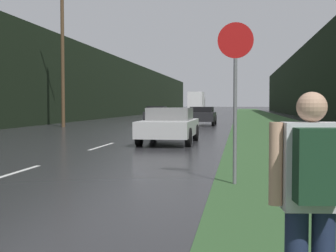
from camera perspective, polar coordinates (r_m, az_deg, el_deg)
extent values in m
cube|color=#33562D|center=(41.13, 12.16, 0.46)|extent=(6.00, 240.00, 0.02)
cube|color=silver|center=(10.90, -18.75, -5.60)|extent=(0.12, 3.00, 0.01)
cube|color=silver|center=(17.37, -8.05, -2.45)|extent=(0.12, 3.00, 0.01)
cube|color=silver|center=(24.14, -3.26, -1.00)|extent=(0.12, 3.00, 0.01)
cube|color=black|center=(53.37, -8.22, 4.88)|extent=(2.00, 140.00, 7.27)
cube|color=black|center=(51.81, 18.20, 5.58)|extent=(2.00, 140.00, 8.60)
cylinder|color=#4C3823|center=(32.74, -12.72, 7.99)|extent=(0.24, 0.24, 9.24)
cylinder|color=slate|center=(8.98, 8.17, 0.49)|extent=(0.07, 0.07, 2.41)
cylinder|color=#B71414|center=(9.06, 8.24, 10.30)|extent=(0.68, 0.02, 0.68)
cube|color=silver|center=(3.31, 17.03, -4.72)|extent=(0.40, 0.26, 0.59)
sphere|color=tan|center=(3.28, 17.12, 2.23)|extent=(0.20, 0.20, 0.20)
cylinder|color=tan|center=(3.25, 13.00, -4.50)|extent=(0.09, 0.09, 0.56)
cube|color=#193823|center=(3.12, 18.00, -4.63)|extent=(0.32, 0.22, 0.48)
cube|color=#BCBCBC|center=(18.54, 0.16, -0.21)|extent=(1.93, 4.61, 0.61)
cube|color=slate|center=(18.75, 0.27, 1.50)|extent=(1.64, 2.08, 0.48)
cylinder|color=black|center=(17.02, 2.51, -1.38)|extent=(0.20, 0.69, 0.69)
cylinder|color=black|center=(17.32, -3.54, -1.32)|extent=(0.20, 0.69, 0.69)
cylinder|color=black|center=(19.87, 3.40, -0.81)|extent=(0.20, 0.69, 0.69)
cylinder|color=black|center=(20.12, -1.82, -0.76)|extent=(0.20, 0.69, 0.69)
cube|color=black|center=(34.69, 4.14, 1.16)|extent=(1.93, 4.47, 0.64)
cube|color=black|center=(34.90, 4.17, 2.02)|extent=(1.64, 2.01, 0.40)
cylinder|color=black|center=(33.25, 5.53, 0.60)|extent=(0.20, 0.71, 0.71)
cylinder|color=black|center=(33.40, 2.38, 0.62)|extent=(0.20, 0.71, 0.71)
cylinder|color=black|center=(36.02, 5.77, 0.76)|extent=(0.20, 0.71, 0.71)
cylinder|color=black|center=(36.16, 2.87, 0.77)|extent=(0.20, 0.71, 0.71)
cube|color=black|center=(41.72, -1.31, 1.35)|extent=(1.74, 4.39, 0.61)
cube|color=black|center=(41.49, -1.37, 2.09)|extent=(1.48, 1.98, 0.47)
cylinder|color=black|center=(43.21, -2.08, 1.03)|extent=(0.20, 0.63, 0.63)
cylinder|color=black|center=(42.93, 0.09, 1.02)|extent=(0.20, 0.63, 0.63)
cylinder|color=black|center=(40.54, -2.79, 0.92)|extent=(0.20, 0.63, 0.63)
cylinder|color=black|center=(40.24, -0.49, 0.91)|extent=(0.20, 0.63, 0.63)
cube|color=gray|center=(83.48, 3.71, 2.70)|extent=(2.26, 2.33, 2.41)
cube|color=silver|center=(79.42, 3.45, 2.99)|extent=(2.38, 5.81, 3.22)
cylinder|color=black|center=(83.36, 2.92, 1.90)|extent=(0.28, 0.90, 0.90)
cylinder|color=black|center=(83.16, 4.47, 1.90)|extent=(0.28, 0.90, 0.90)
cylinder|color=black|center=(78.10, 2.53, 1.85)|extent=(0.28, 0.90, 0.90)
cylinder|color=black|center=(77.89, 4.18, 1.85)|extent=(0.28, 0.90, 0.90)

